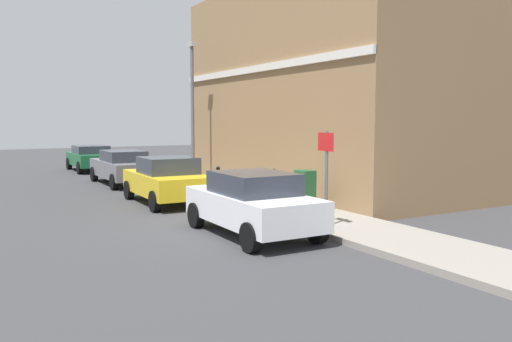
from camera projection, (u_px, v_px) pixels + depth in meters
The scene contains 12 objects.
ground at pixel (231, 222), 14.07m from camera, with size 80.00×80.00×0.00m, color #38383A.
sidewalk at pixel (208, 188), 20.27m from camera, with size 2.27×30.00×0.15m, color gray.
corner_building at pixel (331, 89), 20.43m from camera, with size 6.64×12.24×7.79m.
car_white at pixel (253, 203), 12.37m from camera, with size 1.92×4.00×1.50m.
car_yellow at pixel (167, 180), 17.10m from camera, with size 2.02×4.00×1.52m.
car_grey at pixel (122, 167), 22.07m from camera, with size 1.83×4.45×1.44m.
car_green at pixel (91, 157), 27.78m from camera, with size 1.95×4.01×1.36m.
utility_cabinet at pixel (305, 192), 14.91m from camera, with size 0.46×0.61×1.15m.
bollard_near_cabinet at pixel (274, 184), 16.55m from camera, with size 0.14×0.14×1.04m.
bollard_far_kerb at pixel (218, 181), 17.39m from camera, with size 0.14×0.14×1.04m.
street_sign at pixel (326, 164), 12.58m from camera, with size 0.08×0.60×2.30m.
lamppost at pixel (192, 105), 21.52m from camera, with size 0.20×0.44×5.72m.
Camera 1 is at (-6.27, -12.39, 2.74)m, focal length 36.83 mm.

